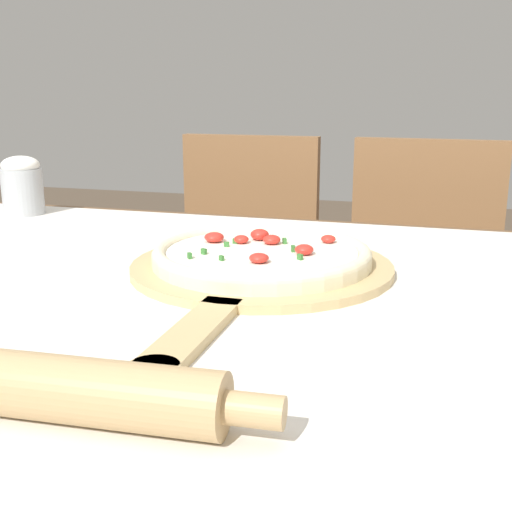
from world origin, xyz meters
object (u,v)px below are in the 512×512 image
Objects in this scene: pizza_peel at (258,271)px; flour_cup at (22,185)px; chair_left at (241,276)px; rolling_pin at (36,386)px; chair_right at (419,291)px; pizza at (262,254)px.

flour_cup is (-0.60, 0.30, 0.06)m from pizza_peel.
chair_left reaches higher than pizza_peel.
rolling_pin is 0.46× the size of chair_right.
chair_left is at bearing -177.28° from chair_right.
chair_right is at bearing 0.52° from chair_left.
rolling_pin is 3.32× the size of flour_cup.
pizza_peel is 0.82m from chair_right.
pizza_peel is 1.85× the size of pizza.
chair_right is (0.26, 1.19, -0.26)m from rolling_pin.
flour_cup is (-0.60, 0.28, 0.04)m from pizza.
pizza_peel is 0.67× the size of chair_right.
chair_left is (-0.26, 0.76, -0.24)m from pizza_peel.
rolling_pin reaches higher than pizza_peel.
chair_left reaches higher than flour_cup.
rolling_pin is (-0.06, -0.44, 0.02)m from pizza_peel.
pizza is 0.81m from chair_right.
pizza_peel is at bearing -89.75° from pizza.
chair_left is 7.16× the size of flour_cup.
rolling_pin is at bearing -97.26° from pizza.
chair_left is 0.64m from flour_cup.
pizza_peel is at bearing -70.21° from chair_left.
chair_left and chair_right have the same top height.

